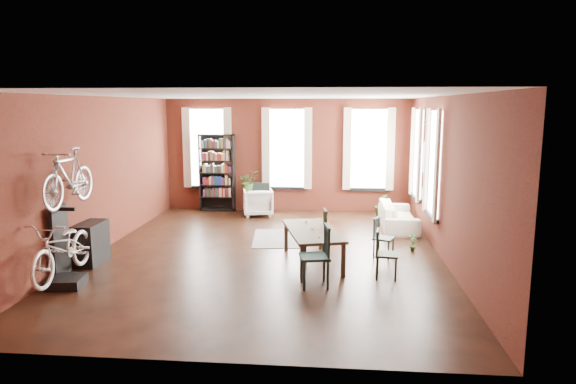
# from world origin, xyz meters

# --- Properties ---
(room) EXTENTS (9.00, 9.04, 3.22)m
(room) POSITION_xyz_m (0.25, 0.62, 2.14)
(room) COLOR black
(room) RESTS_ON ground
(dining_table) EXTENTS (1.33, 2.09, 0.66)m
(dining_table) POSITION_xyz_m (0.95, -0.50, 0.33)
(dining_table) COLOR #493C2C
(dining_table) RESTS_ON ground
(dining_chair_a) EXTENTS (0.56, 0.56, 1.04)m
(dining_chair_a) POSITION_xyz_m (1.04, -1.79, 0.52)
(dining_chair_a) COLOR #183536
(dining_chair_a) RESTS_ON ground
(dining_chair_b) EXTENTS (0.52, 0.52, 1.01)m
(dining_chair_b) POSITION_xyz_m (0.99, -0.30, 0.50)
(dining_chair_b) COLOR black
(dining_chair_b) RESTS_ON ground
(dining_chair_c) EXTENTS (0.45, 0.45, 0.86)m
(dining_chair_c) POSITION_xyz_m (2.29, -1.25, 0.43)
(dining_chair_c) COLOR black
(dining_chair_c) RESTS_ON ground
(dining_chair_d) EXTENTS (0.49, 0.49, 0.80)m
(dining_chair_d) POSITION_xyz_m (2.35, -0.01, 0.40)
(dining_chair_d) COLOR #162F31
(dining_chair_d) RESTS_ON ground
(bookshelf) EXTENTS (1.00, 0.32, 2.20)m
(bookshelf) POSITION_xyz_m (-2.00, 4.30, 1.10)
(bookshelf) COLOR black
(bookshelf) RESTS_ON ground
(white_armchair) EXTENTS (0.93, 0.89, 0.81)m
(white_armchair) POSITION_xyz_m (-0.74, 3.72, 0.41)
(white_armchair) COLOR silver
(white_armchair) RESTS_ON ground
(cream_sofa) EXTENTS (0.61, 2.08, 0.81)m
(cream_sofa) POSITION_xyz_m (2.95, 2.60, 0.41)
(cream_sofa) COLOR beige
(cream_sofa) RESTS_ON ground
(striped_rug) EXTENTS (1.21, 1.78, 0.01)m
(striped_rug) POSITION_xyz_m (0.06, 1.27, 0.01)
(striped_rug) COLOR black
(striped_rug) RESTS_ON ground
(bike_trainer) EXTENTS (0.62, 0.62, 0.16)m
(bike_trainer) POSITION_xyz_m (-3.11, -2.18, 0.08)
(bike_trainer) COLOR black
(bike_trainer) RESTS_ON ground
(bike_wall_rack) EXTENTS (0.16, 0.60, 1.30)m
(bike_wall_rack) POSITION_xyz_m (-3.40, -1.80, 0.65)
(bike_wall_rack) COLOR black
(bike_wall_rack) RESTS_ON ground
(console_table) EXTENTS (0.40, 0.80, 0.80)m
(console_table) POSITION_xyz_m (-3.28, -0.90, 0.40)
(console_table) COLOR black
(console_table) RESTS_ON ground
(plant_stand) EXTENTS (0.37, 0.37, 0.57)m
(plant_stand) POSITION_xyz_m (-1.02, 4.09, 0.29)
(plant_stand) COLOR black
(plant_stand) RESTS_ON ground
(plant_by_sofa) EXTENTS (0.45, 0.67, 0.28)m
(plant_by_sofa) POSITION_xyz_m (2.65, 3.90, 0.14)
(plant_by_sofa) COLOR #295221
(plant_by_sofa) RESTS_ON ground
(plant_small) EXTENTS (0.34, 0.43, 0.14)m
(plant_small) POSITION_xyz_m (3.00, 0.49, 0.07)
(plant_small) COLOR #2D5522
(plant_small) RESTS_ON ground
(bicycle_floor) EXTENTS (0.68, 1.01, 1.91)m
(bicycle_floor) POSITION_xyz_m (-3.14, -2.15, 1.11)
(bicycle_floor) COLOR silver
(bicycle_floor) RESTS_ON bike_trainer
(bicycle_hung) EXTENTS (0.47, 1.00, 1.66)m
(bicycle_hung) POSITION_xyz_m (-3.15, -1.80, 2.13)
(bicycle_hung) COLOR #A5A8AD
(bicycle_hung) RESTS_ON bike_wall_rack
(plant_on_stand) EXTENTS (0.79, 0.82, 0.50)m
(plant_on_stand) POSITION_xyz_m (-1.04, 4.10, 0.83)
(plant_on_stand) COLOR #396126
(plant_on_stand) RESTS_ON plant_stand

